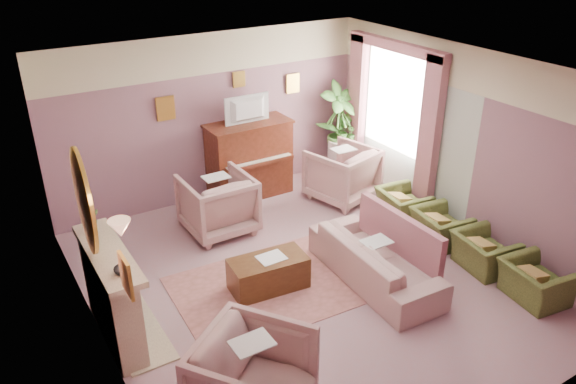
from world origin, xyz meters
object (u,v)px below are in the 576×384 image
television (249,108)px  olive_chair_b (485,247)px  floral_armchair_front (253,376)px  side_table (341,157)px  piano (249,160)px  sofa (375,253)px  olive_chair_d (403,201)px  olive_chair_c (441,222)px  floral_armchair_right (342,171)px  olive_chair_a (536,276)px  coffee_table (268,273)px  floral_armchair_left (217,201)px

television → olive_chair_b: 4.23m
floral_armchair_front → side_table: bearing=45.3°
piano → television: (0.00, -0.05, 0.95)m
sofa → olive_chair_d: (1.47, 1.07, -0.09)m
olive_chair_b → olive_chair_c: size_ratio=1.00×
floral_armchair_right → piano: bearing=142.6°
olive_chair_d → floral_armchair_front: bearing=-150.3°
television → olive_chair_a: size_ratio=1.03×
olive_chair_a → olive_chair_c: same height
piano → olive_chair_d: piano is taller
television → floral_armchair_right: size_ratio=0.77×
piano → olive_chair_b: piano is taller
olive_chair_d → floral_armchair_right: bearing=108.8°
sofa → olive_chair_d: bearing=36.1°
coffee_table → floral_armchair_right: 2.89m
coffee_table → television: bearing=66.2°
olive_chair_b → olive_chair_c: 0.82m
olive_chair_a → olive_chair_c: bearing=90.0°
olive_chair_a → olive_chair_c: (0.00, 1.64, 0.00)m
olive_chair_c → side_table: 2.77m
floral_armchair_front → floral_armchair_left: bearing=70.0°
floral_armchair_front → piano: bearing=62.2°
olive_chair_b → olive_chair_d: bearing=90.0°
olive_chair_b → olive_chair_c: (0.00, 0.82, 0.00)m
olive_chair_a → side_table: side_table is taller
coffee_table → olive_chair_b: (2.77, -1.15, 0.11)m
floral_armchair_left → floral_armchair_front: (-1.27, -3.48, 0.00)m
floral_armchair_left → olive_chair_c: floral_armchair_left is taller
floral_armchair_front → side_table: (4.15, 4.20, -0.17)m
olive_chair_a → olive_chair_d: bearing=90.0°
floral_armchair_front → side_table: 5.91m
coffee_table → olive_chair_b: olive_chair_b is taller
floral_armchair_left → floral_armchair_right: 2.29m
olive_chair_b → coffee_table: bearing=157.4°
sofa → olive_chair_b: (1.47, -0.57, -0.09)m
piano → olive_chair_b: size_ratio=1.80×
sofa → side_table: 3.45m
olive_chair_a → television: bearing=110.1°
coffee_table → floral_armchair_front: (-1.17, -1.76, 0.29)m
piano → coffee_table: piano is taller
olive_chair_a → olive_chair_b: (0.00, 0.82, 0.00)m
side_table → piano: bearing=175.4°
olive_chair_a → side_table: bearing=87.3°
sofa → floral_armchair_right: bearing=63.8°
floral_armchair_right → floral_armchair_front: bearing=-136.5°
coffee_table → floral_armchair_front: size_ratio=0.97×
coffee_table → sofa: (1.30, -0.58, 0.20)m
television → floral_armchair_front: bearing=-118.0°
olive_chair_b → television: bearing=114.1°
olive_chair_b → olive_chair_d: size_ratio=1.00×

